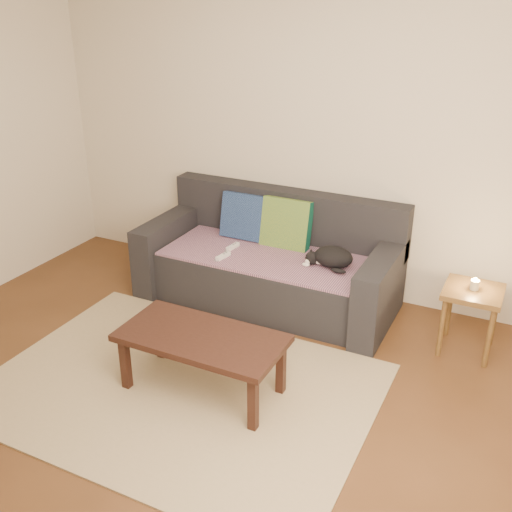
{
  "coord_description": "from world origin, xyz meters",
  "views": [
    {
      "loc": [
        1.89,
        -2.53,
        2.42
      ],
      "look_at": [
        0.05,
        1.2,
        0.55
      ],
      "focal_mm": 42.0,
      "sensor_mm": 36.0,
      "label": 1
    }
  ],
  "objects_px": {
    "side_table": "(472,300)",
    "coffee_table": "(202,342)",
    "cat": "(331,257)",
    "wii_remote_a": "(233,247)",
    "sofa": "(270,265)",
    "wii_remote_b": "(223,256)"
  },
  "relations": [
    {
      "from": "sofa",
      "to": "cat",
      "type": "bearing_deg",
      "value": -7.46
    },
    {
      "from": "coffee_table",
      "to": "wii_remote_b",
      "type": "bearing_deg",
      "value": 112.22
    },
    {
      "from": "sofa",
      "to": "wii_remote_b",
      "type": "bearing_deg",
      "value": -132.92
    },
    {
      "from": "cat",
      "to": "wii_remote_a",
      "type": "distance_m",
      "value": 0.86
    },
    {
      "from": "cat",
      "to": "side_table",
      "type": "xyz_separation_m",
      "value": [
        1.06,
        -0.03,
        -0.11
      ]
    },
    {
      "from": "wii_remote_a",
      "to": "wii_remote_b",
      "type": "bearing_deg",
      "value": -167.16
    },
    {
      "from": "sofa",
      "to": "side_table",
      "type": "xyz_separation_m",
      "value": [
        1.62,
        -0.1,
        0.1
      ]
    },
    {
      "from": "sofa",
      "to": "coffee_table",
      "type": "bearing_deg",
      "value": -83.56
    },
    {
      "from": "wii_remote_a",
      "to": "wii_remote_b",
      "type": "xyz_separation_m",
      "value": [
        0.02,
        -0.2,
        0.0
      ]
    },
    {
      "from": "sofa",
      "to": "wii_remote_b",
      "type": "distance_m",
      "value": 0.44
    },
    {
      "from": "side_table",
      "to": "coffee_table",
      "type": "bearing_deg",
      "value": -139.25
    },
    {
      "from": "side_table",
      "to": "wii_remote_a",
      "type": "bearing_deg",
      "value": 179.88
    },
    {
      "from": "wii_remote_b",
      "to": "coffee_table",
      "type": "bearing_deg",
      "value": -146.41
    },
    {
      "from": "sofa",
      "to": "cat",
      "type": "height_order",
      "value": "sofa"
    },
    {
      "from": "wii_remote_b",
      "to": "coffee_table",
      "type": "distance_m",
      "value": 1.15
    },
    {
      "from": "wii_remote_b",
      "to": "side_table",
      "type": "bearing_deg",
      "value": -72.63
    },
    {
      "from": "sofa",
      "to": "wii_remote_b",
      "type": "relative_size",
      "value": 14.0
    },
    {
      "from": "wii_remote_a",
      "to": "side_table",
      "type": "relative_size",
      "value": 0.3
    },
    {
      "from": "cat",
      "to": "wii_remote_a",
      "type": "relative_size",
      "value": 2.76
    },
    {
      "from": "wii_remote_b",
      "to": "wii_remote_a",
      "type": "bearing_deg",
      "value": 17.47
    },
    {
      "from": "side_table",
      "to": "coffee_table",
      "type": "relative_size",
      "value": 0.47
    },
    {
      "from": "coffee_table",
      "to": "cat",
      "type": "bearing_deg",
      "value": 72.83
    }
  ]
}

